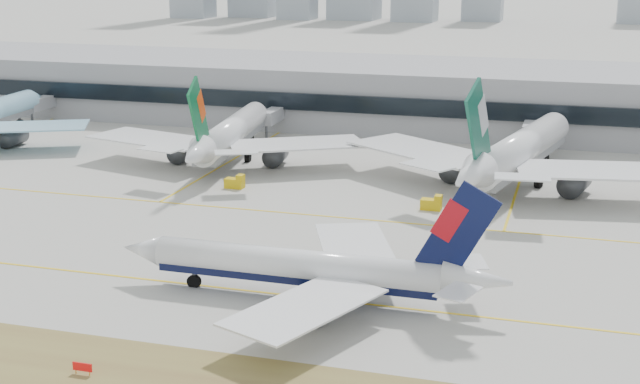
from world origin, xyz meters
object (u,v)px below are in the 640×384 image
(taxiing_airliner, at_px, (310,269))
(widebody_eva, at_px, (229,136))
(widebody_cathay, at_px, (517,153))
(terminal, at_px, (423,95))

(taxiing_airliner, height_order, widebody_eva, widebody_eva)
(taxiing_airliner, xyz_separation_m, widebody_eva, (-38.29, 67.49, 1.48))
(widebody_cathay, bearing_deg, terminal, 38.80)
(taxiing_airliner, relative_size, widebody_cathay, 0.79)
(widebody_eva, distance_m, terminal, 61.35)
(widebody_eva, bearing_deg, terminal, -37.28)
(taxiing_airliner, height_order, terminal, taxiing_airliner)
(widebody_eva, height_order, widebody_cathay, widebody_cathay)
(widebody_cathay, xyz_separation_m, terminal, (-27.65, 55.76, 1.25))
(widebody_eva, xyz_separation_m, terminal, (30.93, 52.96, 1.89))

